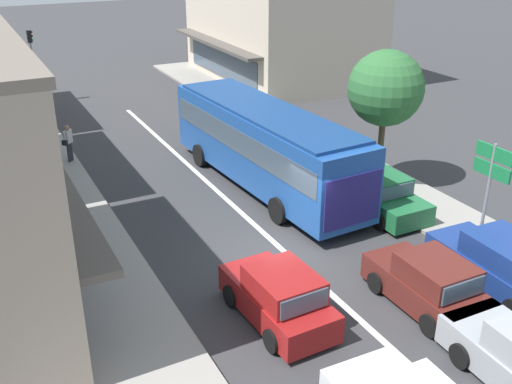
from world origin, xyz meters
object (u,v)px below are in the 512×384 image
street_tree_right (386,89)px  pedestrian_with_handbag_near (68,141)px  directional_road_sign (491,172)px  hatchback_queue_far_back (429,284)px  traffic_light_downstreet (32,54)px  parked_hatchback_kerb_third (304,146)px  hatchback_queue_gap_filler (279,297)px  parked_sedan_kerb_second (378,194)px  parked_hatchback_kerb_rear (247,115)px  parked_wagon_kerb_front (504,266)px  city_bus (265,142)px

street_tree_right → pedestrian_with_handbag_near: 13.51m
street_tree_right → pedestrian_with_handbag_near: bearing=143.0°
directional_road_sign → hatchback_queue_far_back: bearing=-155.5°
traffic_light_downstreet → parked_hatchback_kerb_third: bearing=-59.4°
hatchback_queue_gap_filler → traffic_light_downstreet: traffic_light_downstreet is taller
hatchback_queue_gap_filler → parked_sedan_kerb_second: hatchback_queue_gap_filler is taller
parked_hatchback_kerb_third → parked_hatchback_kerb_rear: bearing=91.4°
pedestrian_with_handbag_near → hatchback_queue_gap_filler: bearing=-79.4°
parked_hatchback_kerb_rear → directional_road_sign: (1.12, -14.61, 1.99)m
parked_hatchback_kerb_rear → street_tree_right: bearing=-80.8°
hatchback_queue_far_back → parked_wagon_kerb_front: (2.53, -0.30, 0.04)m
hatchback_queue_far_back → street_tree_right: 9.02m
parked_hatchback_kerb_rear → hatchback_queue_far_back: bearing=-99.0°
hatchback_queue_far_back → parked_sedan_kerb_second: hatchback_queue_far_back is taller
parked_hatchback_kerb_third → directional_road_sign: bearing=-83.9°
hatchback_queue_far_back → parked_hatchback_kerb_third: bearing=76.1°
city_bus → parked_hatchback_kerb_third: city_bus is taller
parked_hatchback_kerb_rear → pedestrian_with_handbag_near: bearing=-174.0°
parked_sedan_kerb_second → directional_road_sign: (1.19, -3.77, 2.04)m
traffic_light_downstreet → parked_hatchback_kerb_rear: bearing=-48.0°
parked_hatchback_kerb_third → parked_sedan_kerb_second: bearing=-92.1°
city_bus → street_tree_right: bearing=-24.7°
parked_hatchback_kerb_third → pedestrian_with_handbag_near: (-9.24, 4.33, 0.36)m
parked_hatchback_kerb_rear → traffic_light_downstreet: (-8.78, 9.75, 2.15)m
parked_hatchback_kerb_third → street_tree_right: 5.02m
hatchback_queue_far_back → street_tree_right: street_tree_right is taller
city_bus → directional_road_sign: size_ratio=3.05×
hatchback_queue_far_back → parked_wagon_kerb_front: 2.55m
hatchback_queue_far_back → parked_hatchback_kerb_rear: size_ratio=0.99×
hatchback_queue_gap_filler → pedestrian_with_handbag_near: 14.25m
city_bus → hatchback_queue_far_back: size_ratio=2.96×
parked_hatchback_kerb_rear → pedestrian_with_handbag_near: size_ratio=2.30×
city_bus → hatchback_queue_gap_filler: bearing=-115.5°
directional_road_sign → pedestrian_with_handbag_near: bearing=126.9°
traffic_light_downstreet → directional_road_sign: (9.90, -24.36, -0.15)m
city_bus → parked_wagon_kerb_front: 10.02m
city_bus → traffic_light_downstreet: bearing=109.9°
city_bus → parked_hatchback_kerb_rear: 7.60m
directional_road_sign → pedestrian_with_handbag_near: directional_road_sign is taller
city_bus → hatchback_queue_gap_filler: size_ratio=2.92×
parked_wagon_kerb_front → parked_hatchback_kerb_rear: (0.06, 16.60, -0.04)m
hatchback_queue_far_back → traffic_light_downstreet: traffic_light_downstreet is taller
pedestrian_with_handbag_near → street_tree_right: bearing=-37.0°
hatchback_queue_far_back → traffic_light_downstreet: bearing=103.4°
parked_hatchback_kerb_rear → directional_road_sign: bearing=-85.6°
city_bus → parked_wagon_kerb_front: size_ratio=2.41×
hatchback_queue_far_back → street_tree_right: size_ratio=0.69×
hatchback_queue_far_back → parked_hatchback_kerb_third: size_ratio=0.99×
traffic_light_downstreet → pedestrian_with_handbag_near: 10.87m
street_tree_right → city_bus: bearing=155.3°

